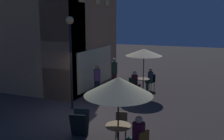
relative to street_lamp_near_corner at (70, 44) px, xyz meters
name	(u,v)px	position (x,y,z in m)	size (l,w,h in m)	color
ground_plane	(81,117)	(-0.73, -0.81, -2.86)	(60.00, 60.00, 0.00)	#383231
cafe_building	(52,25)	(2.59, 2.70, 0.73)	(6.03, 7.03, 7.19)	tan
street_lamp_near_corner	(70,44)	(0.00, 0.00, 0.00)	(0.33, 0.33, 4.02)	black
menu_sandwich_board	(80,123)	(-2.27, -1.63, -2.42)	(0.74, 0.68, 0.85)	black
cafe_table_0	(143,82)	(3.71, -2.23, -2.31)	(0.72, 0.72, 0.76)	black
cafe_table_1	(118,131)	(-2.65, -3.16, -2.29)	(0.78, 0.78, 0.77)	black
patio_umbrella_0	(144,53)	(3.71, -2.23, -0.69)	(1.95, 1.95, 2.37)	black
patio_umbrella_1	(118,86)	(-2.65, -3.16, -0.89)	(2.04, 2.04, 2.25)	black
cafe_chair_0	(133,85)	(2.92, -1.92, -2.28)	(0.54, 0.54, 0.95)	black
cafe_chair_1	(151,80)	(4.48, -2.49, -2.33)	(0.52, 0.52, 0.88)	black
cafe_chair_3	(121,122)	(-1.83, -2.96, -2.34)	(0.47, 0.47, 0.85)	brown
patron_seated_0	(135,81)	(3.06, -1.97, -2.13)	(0.53, 0.44, 1.29)	#511820
patron_seated_1	(150,78)	(4.34, -2.44, -2.16)	(0.51, 0.40, 1.24)	#274E37
patron_seated_2	(137,134)	(-2.95, -3.84, -2.14)	(0.48, 0.55, 1.28)	#274F3C
patron_standing_3	(114,75)	(3.37, -0.69, -1.93)	(0.32, 0.32, 1.83)	#502022
patron_standing_4	(97,82)	(1.92, -0.33, -2.03)	(0.33, 0.33, 1.65)	black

